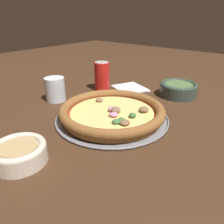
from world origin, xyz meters
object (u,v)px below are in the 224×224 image
object	(u,v)px
bowl_far	(178,89)
pizza_tray	(112,118)
bowl_near	(19,152)
drinking_cup	(55,89)
napkin	(130,88)
fork	(129,88)
pizza	(112,112)
beverage_can	(102,76)

from	to	relation	value
bowl_far	pizza_tray	bearing A→B (deg)	78.21
bowl_near	drinking_cup	xyz separation A→B (m)	(0.25, -0.29, 0.02)
pizza_tray	napkin	bearing A→B (deg)	-65.00
fork	bowl_near	bearing A→B (deg)	86.11
pizza_tray	bowl_near	size ratio (longest dim) A/B	2.92
pizza	bowl_far	distance (m)	0.35
bowl_near	napkin	size ratio (longest dim) A/B	0.69
pizza_tray	fork	world-z (taller)	pizza_tray
bowl_near	fork	distance (m)	0.60
pizza_tray	drinking_cup	distance (m)	0.28
bowl_far	drinking_cup	xyz separation A→B (m)	(0.35, 0.36, 0.02)
pizza_tray	bowl_near	distance (m)	0.31
bowl_far	napkin	distance (m)	0.21
pizza	bowl_far	bearing A→B (deg)	-101.67
drinking_cup	napkin	world-z (taller)	drinking_cup
pizza	fork	distance (m)	0.32
drinking_cup	fork	size ratio (longest dim) A/B	0.53
pizza_tray	bowl_far	distance (m)	0.35
bowl_far	beverage_can	xyz separation A→B (m)	(0.29, 0.14, 0.03)
bowl_near	napkin	xyz separation A→B (m)	(0.11, -0.60, -0.02)
fork	bowl_far	bearing A→B (deg)	-179.37
napkin	fork	bearing A→B (deg)	87.63
drinking_cup	napkin	xyz separation A→B (m)	(-0.14, -0.31, -0.04)
napkin	beverage_can	world-z (taller)	beverage_can
bowl_near	beverage_can	xyz separation A→B (m)	(0.20, -0.51, 0.04)
pizza_tray	napkin	distance (m)	0.32
bowl_near	bowl_far	bearing A→B (deg)	-98.19
drinking_cup	napkin	distance (m)	0.34
drinking_cup	fork	bearing A→B (deg)	-115.01
fork	napkin	bearing A→B (deg)	-107.09
napkin	fork	xyz separation A→B (m)	(0.00, 0.01, -0.00)
fork	beverage_can	distance (m)	0.14
napkin	pizza_tray	bearing A→B (deg)	115.00
bowl_far	napkin	bearing A→B (deg)	13.88
drinking_cup	napkin	size ratio (longest dim) A/B	0.51
beverage_can	bowl_far	bearing A→B (deg)	-154.18
beverage_can	pizza_tray	bearing A→B (deg)	138.30
bowl_far	fork	distance (m)	0.22
bowl_far	fork	size ratio (longest dim) A/B	0.87
pizza_tray	beverage_can	distance (m)	0.30
pizza	napkin	distance (m)	0.32
bowl_far	fork	world-z (taller)	bowl_far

